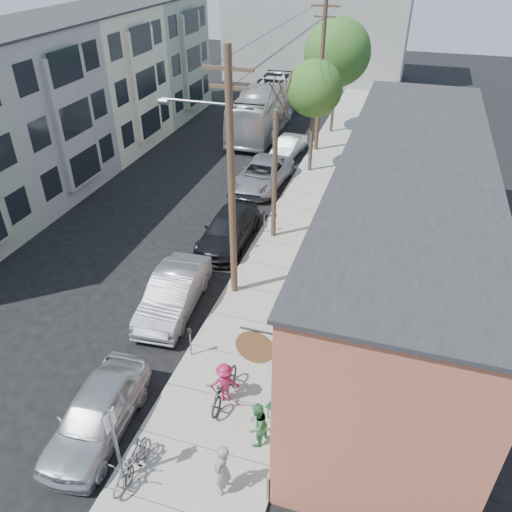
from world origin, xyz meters
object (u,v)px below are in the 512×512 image
(sign_post, at_px, (114,438))
(parked_bike_b, at_px, (132,464))
(parking_meter_far, at_px, (264,218))
(bus, at_px, (266,107))
(patio_chair_b, at_px, (280,404))
(car_1, at_px, (174,293))
(utility_pole_near, at_px, (230,178))
(car_0, at_px, (97,414))
(parked_bike_a, at_px, (135,458))
(tree_leafy_mid, at_px, (314,89))
(parking_meter_near, at_px, (190,338))
(cyclist, at_px, (225,383))
(tree_bare, at_px, (275,177))
(car_2, at_px, (229,229))
(patron_green, at_px, (257,425))
(car_4, at_px, (289,147))
(patio_chair_a, at_px, (276,406))
(car_3, at_px, (262,174))
(patron_grey, at_px, (222,470))
(tree_leafy_far, at_px, (337,53))

(sign_post, xyz_separation_m, parked_bike_b, (0.28, 0.13, -1.18))
(parking_meter_far, bearing_deg, bus, 106.04)
(patio_chair_b, height_order, car_1, car_1)
(utility_pole_near, relative_size, car_0, 2.13)
(sign_post, height_order, parking_meter_far, sign_post)
(utility_pole_near, relative_size, parked_bike_a, 6.51)
(tree_leafy_mid, relative_size, parked_bike_a, 4.47)
(parking_meter_near, distance_m, parked_bike_b, 4.96)
(cyclist, height_order, car_1, cyclist)
(tree_bare, xyz_separation_m, car_2, (-2.00, -1.11, -2.60))
(cyclist, bearing_deg, parking_meter_near, -57.02)
(parked_bike_a, bearing_deg, patio_chair_b, 36.56)
(patron_green, xyz_separation_m, car_4, (-4.85, 23.08, -0.29))
(patio_chair_b, bearing_deg, parking_meter_near, 174.17)
(tree_leafy_mid, distance_m, bus, 9.69)
(cyclist, xyz_separation_m, car_2, (-3.35, 9.62, -0.14))
(car_0, bearing_deg, cyclist, 29.66)
(car_2, height_order, car_4, car_2)
(tree_leafy_mid, xyz_separation_m, car_2, (-2.00, -9.83, -4.56))
(tree_bare, height_order, patron_green, tree_bare)
(cyclist, bearing_deg, tree_leafy_mid, -103.70)
(tree_leafy_mid, distance_m, patio_chair_a, 20.40)
(patron_green, distance_m, parked_bike_b, 3.68)
(sign_post, distance_m, parked_bike_a, 1.30)
(tree_leafy_mid, relative_size, car_0, 1.47)
(utility_pole_near, bearing_deg, car_2, 112.35)
(parked_bike_b, height_order, car_3, car_3)
(parking_meter_near, bearing_deg, cyclist, -39.35)
(parked_bike_b, distance_m, bus, 30.63)
(utility_pole_near, relative_size, car_4, 2.49)
(parked_bike_b, bearing_deg, parking_meter_far, 95.03)
(utility_pole_near, bearing_deg, patron_green, -65.17)
(utility_pole_near, height_order, car_2, utility_pole_near)
(tree_bare, height_order, patio_chair_a, tree_bare)
(patron_grey, bearing_deg, car_2, -156.93)
(cyclist, bearing_deg, patron_grey, 91.55)
(tree_leafy_far, xyz_separation_m, car_0, (-2.00, -29.57, -5.12))
(tree_leafy_mid, bearing_deg, sign_post, -91.12)
(parked_bike_a, relative_size, car_4, 0.38)
(tree_leafy_mid, bearing_deg, bus, 124.80)
(utility_pole_near, xyz_separation_m, patio_chair_b, (3.65, -5.82, -4.82))
(cyclist, bearing_deg, car_2, -88.46)
(car_0, height_order, car_1, car_1)
(car_1, bearing_deg, car_0, -91.61)
(parking_meter_near, bearing_deg, sign_post, -88.87)
(parking_meter_near, height_order, patron_grey, patron_grey)
(patio_chair_a, relative_size, cyclist, 0.58)
(patron_green, relative_size, car_2, 0.30)
(tree_bare, bearing_deg, parking_meter_far, 162.48)
(patio_chair_b, bearing_deg, parked_bike_b, -118.46)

